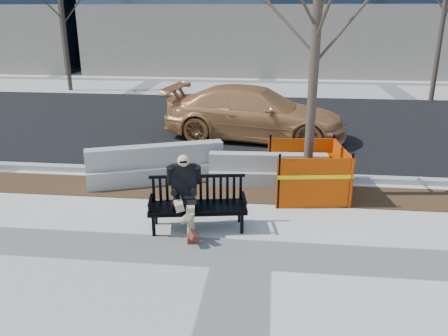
# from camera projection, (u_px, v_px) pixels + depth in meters

# --- Properties ---
(ground) EXTENTS (120.00, 120.00, 0.00)m
(ground) POSITION_uv_depth(u_px,v_px,m) (243.00, 254.00, 7.32)
(ground) COLOR beige
(ground) RESTS_ON ground
(mulch_strip) EXTENTS (40.00, 1.20, 0.02)m
(mulch_strip) POSITION_uv_depth(u_px,v_px,m) (251.00, 192.00, 9.76)
(mulch_strip) COLOR #47301C
(mulch_strip) RESTS_ON ground
(asphalt_street) EXTENTS (60.00, 10.40, 0.01)m
(asphalt_street) POSITION_uv_depth(u_px,v_px,m) (261.00, 124.00, 15.58)
(asphalt_street) COLOR black
(asphalt_street) RESTS_ON ground
(curb) EXTENTS (60.00, 0.25, 0.12)m
(curb) POSITION_uv_depth(u_px,v_px,m) (254.00, 175.00, 10.63)
(curb) COLOR #9E9B93
(curb) RESTS_ON ground
(bench) EXTENTS (1.84, 0.92, 0.93)m
(bench) POSITION_uv_depth(u_px,v_px,m) (198.00, 228.00, 8.16)
(bench) COLOR black
(bench) RESTS_ON ground
(seated_man) EXTENTS (0.73, 1.05, 1.35)m
(seated_man) POSITION_uv_depth(u_px,v_px,m) (185.00, 227.00, 8.20)
(seated_man) COLOR black
(seated_man) RESTS_ON ground
(tree_fence) EXTENTS (2.54, 2.54, 5.62)m
(tree_fence) POSITION_uv_depth(u_px,v_px,m) (306.00, 194.00, 9.68)
(tree_fence) COLOR #E64D00
(tree_fence) RESTS_ON ground
(sedan) EXTENTS (5.66, 3.00, 1.56)m
(sedan) POSITION_uv_depth(u_px,v_px,m) (254.00, 138.00, 13.87)
(sedan) COLOR #BF7F48
(sedan) RESTS_ON ground
(jersey_barrier_left) EXTENTS (3.06, 1.68, 0.87)m
(jersey_barrier_left) POSITION_uv_depth(u_px,v_px,m) (157.00, 182.00, 10.38)
(jersey_barrier_left) COLOR #98958E
(jersey_barrier_left) RESTS_ON ground
(jersey_barrier_right) EXTENTS (2.61, 0.65, 0.74)m
(jersey_barrier_right) POSITION_uv_depth(u_px,v_px,m) (267.00, 185.00, 10.19)
(jersey_barrier_right) COLOR #A5A39A
(jersey_barrier_right) RESTS_ON ground
(far_tree_left) EXTENTS (2.87, 2.87, 5.95)m
(far_tree_left) POSITION_uv_depth(u_px,v_px,m) (71.00, 90.00, 22.26)
(far_tree_left) COLOR #413629
(far_tree_left) RESTS_ON ground
(far_tree_right) EXTENTS (2.98, 2.98, 6.14)m
(far_tree_right) POSITION_uv_depth(u_px,v_px,m) (431.00, 101.00, 19.65)
(far_tree_right) COLOR #45372C
(far_tree_right) RESTS_ON ground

